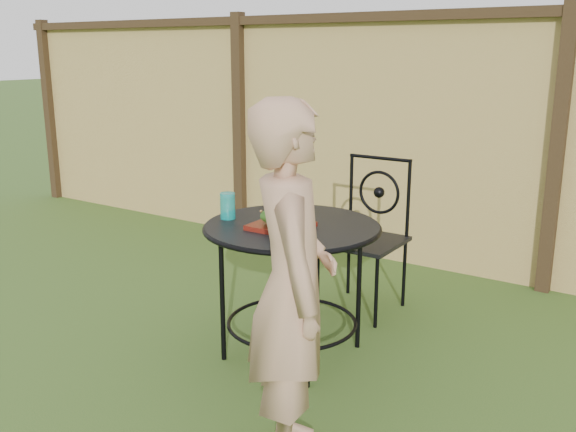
% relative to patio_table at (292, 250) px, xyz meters
% --- Properties ---
extents(ground, '(60.00, 60.00, 0.00)m').
position_rel_patio_table_xyz_m(ground, '(-0.38, -0.42, -0.59)').
color(ground, '#284C18').
rests_on(ground, ground).
extents(fence, '(8.00, 0.12, 1.90)m').
position_rel_patio_table_xyz_m(fence, '(-0.38, 1.78, 0.36)').
color(fence, '#E6C971').
rests_on(fence, ground).
extents(patio_table, '(0.92, 0.92, 0.72)m').
position_rel_patio_table_xyz_m(patio_table, '(0.00, 0.00, 0.00)').
color(patio_table, black).
rests_on(patio_table, ground).
extents(patio_chair, '(0.46, 0.46, 0.95)m').
position_rel_patio_table_xyz_m(patio_chair, '(0.03, 0.81, -0.08)').
color(patio_chair, black).
rests_on(patio_chair, ground).
extents(diner, '(0.60, 0.63, 1.44)m').
position_rel_patio_table_xyz_m(diner, '(0.49, -0.75, 0.13)').
color(diner, tan).
rests_on(diner, ground).
extents(salad_plate, '(0.27, 0.27, 0.02)m').
position_rel_patio_table_xyz_m(salad_plate, '(-0.01, -0.09, 0.15)').
color(salad_plate, '#4C150A').
rests_on(salad_plate, patio_table).
extents(salad, '(0.21, 0.21, 0.08)m').
position_rel_patio_table_xyz_m(salad, '(-0.01, -0.09, 0.20)').
color(salad, '#235614').
rests_on(salad, salad_plate).
extents(fork, '(0.01, 0.01, 0.18)m').
position_rel_patio_table_xyz_m(fork, '(0.00, -0.09, 0.33)').
color(fork, silver).
rests_on(fork, salad).
extents(drinking_glass, '(0.08, 0.08, 0.14)m').
position_rel_patio_table_xyz_m(drinking_glass, '(-0.35, -0.09, 0.21)').
color(drinking_glass, '#0C9692').
rests_on(drinking_glass, patio_table).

